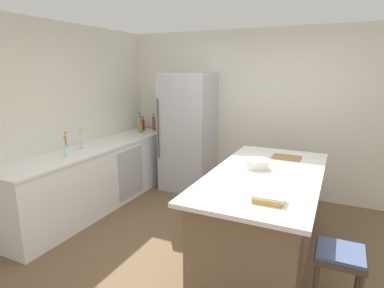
# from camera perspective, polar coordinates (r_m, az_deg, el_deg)

# --- Properties ---
(ground_plane) EXTENTS (7.20, 7.20, 0.00)m
(ground_plane) POSITION_cam_1_polar(r_m,az_deg,el_deg) (3.56, 4.58, -20.62)
(ground_plane) COLOR brown
(wall_rear) EXTENTS (6.00, 0.10, 2.60)m
(wall_rear) POSITION_cam_1_polar(r_m,az_deg,el_deg) (5.17, 13.79, 5.32)
(wall_rear) COLOR silver
(wall_rear) RESTS_ON ground_plane
(wall_left) EXTENTS (0.10, 6.00, 2.60)m
(wall_left) POSITION_cam_1_polar(r_m,az_deg,el_deg) (4.49, -25.77, 3.23)
(wall_left) COLOR silver
(wall_left) RESTS_ON ground_plane
(counter_run_left) EXTENTS (0.64, 3.01, 0.92)m
(counter_run_left) POSITION_cam_1_polar(r_m,az_deg,el_deg) (4.84, -16.51, -5.62)
(counter_run_left) COLOR white
(counter_run_left) RESTS_ON ground_plane
(kitchen_island) EXTENTS (1.09, 2.19, 0.94)m
(kitchen_island) POSITION_cam_1_polar(r_m,az_deg,el_deg) (3.55, 12.77, -12.23)
(kitchen_island) COLOR #7A6047
(kitchen_island) RESTS_ON ground_plane
(refrigerator) EXTENTS (0.80, 0.72, 1.93)m
(refrigerator) POSITION_cam_1_polar(r_m,az_deg,el_deg) (5.25, -0.71, 2.11)
(refrigerator) COLOR #B7BABF
(refrigerator) RESTS_ON ground_plane
(bar_stool) EXTENTS (0.36, 0.36, 0.65)m
(bar_stool) POSITION_cam_1_polar(r_m,az_deg,el_deg) (2.83, 24.99, -19.01)
(bar_stool) COLOR #473828
(bar_stool) RESTS_ON ground_plane
(sink_faucet) EXTENTS (0.15, 0.05, 0.30)m
(sink_faucet) POSITION_cam_1_polar(r_m,az_deg,el_deg) (4.56, -19.29, 1.03)
(sink_faucet) COLOR silver
(sink_faucet) RESTS_ON counter_run_left
(flower_vase) EXTENTS (0.08, 0.08, 0.32)m
(flower_vase) POSITION_cam_1_polar(r_m,az_deg,el_deg) (4.27, -21.70, -0.80)
(flower_vase) COLOR silver
(flower_vase) RESTS_ON counter_run_left
(vinegar_bottle) EXTENTS (0.05, 0.05, 0.31)m
(vinegar_bottle) POSITION_cam_1_polar(r_m,az_deg,el_deg) (5.72, -6.94, 3.70)
(vinegar_bottle) COLOR #994C23
(vinegar_bottle) RESTS_ON counter_run_left
(hot_sauce_bottle) EXTENTS (0.06, 0.06, 0.25)m
(hot_sauce_bottle) POSITION_cam_1_polar(r_m,az_deg,el_deg) (5.74, -8.79, 3.37)
(hot_sauce_bottle) COLOR red
(hot_sauce_bottle) RESTS_ON counter_run_left
(gin_bottle) EXTENTS (0.08, 0.08, 0.33)m
(gin_bottle) POSITION_cam_1_polar(r_m,az_deg,el_deg) (5.65, -9.36, 3.52)
(gin_bottle) COLOR #8CB79E
(gin_bottle) RESTS_ON counter_run_left
(olive_oil_bottle) EXTENTS (0.06, 0.06, 0.28)m
(olive_oil_bottle) POSITION_cam_1_polar(r_m,az_deg,el_deg) (5.53, -9.24, 3.22)
(olive_oil_bottle) COLOR olive
(olive_oil_bottle) RESTS_ON counter_run_left
(cookbook_stack) EXTENTS (0.26, 0.18, 0.06)m
(cookbook_stack) POSITION_cam_1_polar(r_m,az_deg,el_deg) (2.66, 13.61, -9.48)
(cookbook_stack) COLOR gold
(cookbook_stack) RESTS_ON kitchen_island
(mixing_bowl) EXTENTS (0.26, 0.26, 0.10)m
(mixing_bowl) POSITION_cam_1_polar(r_m,az_deg,el_deg) (3.51, 11.63, -3.49)
(mixing_bowl) COLOR silver
(mixing_bowl) RESTS_ON kitchen_island
(cutting_board) EXTENTS (0.33, 0.24, 0.02)m
(cutting_board) POSITION_cam_1_polar(r_m,az_deg,el_deg) (3.99, 16.65, -2.32)
(cutting_board) COLOR #9E7042
(cutting_board) RESTS_ON kitchen_island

